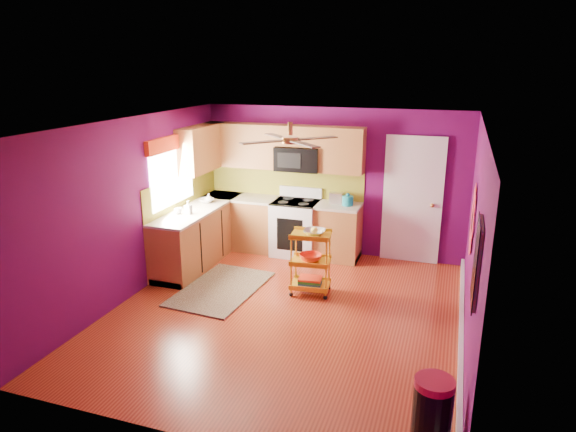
% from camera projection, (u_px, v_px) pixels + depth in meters
% --- Properties ---
extents(ground, '(5.00, 5.00, 0.00)m').
position_uv_depth(ground, '(285.00, 313.00, 6.82)').
color(ground, maroon).
rests_on(ground, ground).
extents(room_envelope, '(4.54, 5.04, 2.52)m').
position_uv_depth(room_envelope, '(287.00, 195.00, 6.34)').
color(room_envelope, '#570A4D').
rests_on(room_envelope, ground).
extents(lower_cabinets, '(2.81, 2.31, 0.94)m').
position_uv_depth(lower_cabinets, '(245.00, 231.00, 8.75)').
color(lower_cabinets, brown).
rests_on(lower_cabinets, ground).
extents(electric_range, '(0.76, 0.66, 1.13)m').
position_uv_depth(electric_range, '(296.00, 227.00, 8.82)').
color(electric_range, white).
rests_on(electric_range, ground).
extents(upper_cabinetry, '(2.80, 2.30, 1.26)m').
position_uv_depth(upper_cabinetry, '(257.00, 149.00, 8.65)').
color(upper_cabinetry, brown).
rests_on(upper_cabinetry, ground).
extents(left_window, '(0.08, 1.35, 1.08)m').
position_uv_depth(left_window, '(172.00, 161.00, 7.95)').
color(left_window, white).
rests_on(left_window, ground).
extents(panel_door, '(0.95, 0.11, 2.15)m').
position_uv_depth(panel_door, '(412.00, 202.00, 8.35)').
color(panel_door, white).
rests_on(panel_door, ground).
extents(right_wall_art, '(0.04, 2.74, 1.04)m').
position_uv_depth(right_wall_art, '(474.00, 236.00, 5.42)').
color(right_wall_art, black).
rests_on(right_wall_art, ground).
extents(ceiling_fan, '(1.01, 1.01, 0.26)m').
position_uv_depth(ceiling_fan, '(290.00, 139.00, 6.34)').
color(ceiling_fan, '#BF8C3F').
rests_on(ceiling_fan, ground).
extents(shag_rug, '(1.12, 1.72, 0.02)m').
position_uv_depth(shag_rug, '(221.00, 289.00, 7.54)').
color(shag_rug, black).
rests_on(shag_rug, ground).
extents(rolling_cart, '(0.60, 0.46, 1.00)m').
position_uv_depth(rolling_cart, '(311.00, 260.00, 7.28)').
color(rolling_cart, gold).
rests_on(rolling_cart, ground).
extents(trash_can, '(0.44, 0.44, 0.65)m').
position_uv_depth(trash_can, '(432.00, 413.00, 4.39)').
color(trash_can, black).
rests_on(trash_can, ground).
extents(teal_kettle, '(0.18, 0.18, 0.21)m').
position_uv_depth(teal_kettle, '(348.00, 200.00, 8.43)').
color(teal_kettle, teal).
rests_on(teal_kettle, lower_cabinets).
extents(toaster, '(0.22, 0.15, 0.18)m').
position_uv_depth(toaster, '(336.00, 198.00, 8.56)').
color(toaster, beige).
rests_on(toaster, lower_cabinets).
extents(soap_bottle_a, '(0.09, 0.10, 0.21)m').
position_uv_depth(soap_bottle_a, '(188.00, 207.00, 7.95)').
color(soap_bottle_a, '#EA3F72').
rests_on(soap_bottle_a, lower_cabinets).
extents(soap_bottle_b, '(0.12, 0.12, 0.15)m').
position_uv_depth(soap_bottle_b, '(209.00, 198.00, 8.61)').
color(soap_bottle_b, white).
rests_on(soap_bottle_b, lower_cabinets).
extents(counter_dish, '(0.25, 0.25, 0.06)m').
position_uv_depth(counter_dish, '(206.00, 201.00, 8.62)').
color(counter_dish, white).
rests_on(counter_dish, lower_cabinets).
extents(counter_cup, '(0.12, 0.12, 0.10)m').
position_uv_depth(counter_cup, '(178.00, 211.00, 7.97)').
color(counter_cup, white).
rests_on(counter_cup, lower_cabinets).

